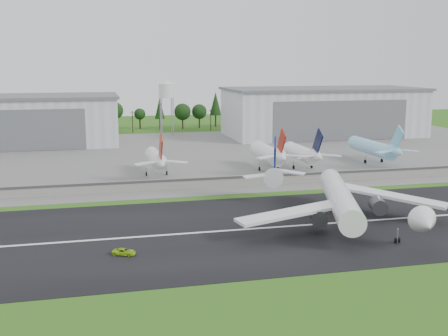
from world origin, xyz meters
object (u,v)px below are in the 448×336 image
object	(u,v)px
main_airliner	(341,204)
parked_jet_skyblue	(376,148)
parked_jet_red_a	(157,160)
parked_jet_navy	(305,153)
parked_jet_red_b	(270,154)
ground_vehicle	(124,252)

from	to	relation	value
main_airliner	parked_jet_skyblue	world-z (taller)	main_airliner
parked_jet_red_a	main_airliner	bearing A→B (deg)	-61.65
parked_jet_navy	main_airliner	bearing A→B (deg)	-104.38
parked_jet_red_b	parked_jet_skyblue	size ratio (longest dim) A/B	0.84
parked_jet_red_a	parked_jet_red_b	bearing A→B (deg)	0.10
parked_jet_red_b	main_airliner	bearing A→B (deg)	-93.58
parked_jet_red_a	parked_jet_skyblue	size ratio (longest dim) A/B	0.84
parked_jet_red_a	parked_jet_navy	distance (m)	53.27
parked_jet_red_b	parked_jet_navy	distance (m)	12.97
main_airliner	ground_vehicle	xyz separation A→B (m)	(-52.04, -10.83, -4.13)
parked_jet_red_a	parked_jet_red_b	size ratio (longest dim) A/B	1.00
main_airliner	parked_jet_red_a	world-z (taller)	main_airliner
parked_jet_navy	parked_jet_skyblue	distance (m)	31.47
main_airliner	parked_jet_navy	size ratio (longest dim) A/B	1.85
main_airliner	parked_jet_navy	world-z (taller)	main_airliner
main_airliner	parked_jet_skyblue	xyz separation A→B (m)	(48.23, 71.96, 1.13)
ground_vehicle	parked_jet_navy	distance (m)	104.22
parked_jet_navy	parked_jet_skyblue	bearing A→B (deg)	9.19
parked_jet_red_a	parked_jet_skyblue	distance (m)	84.49
ground_vehicle	parked_jet_skyblue	world-z (taller)	parked_jet_skyblue
parked_jet_navy	parked_jet_skyblue	world-z (taller)	parked_jet_skyblue
ground_vehicle	parked_jet_navy	size ratio (longest dim) A/B	0.15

